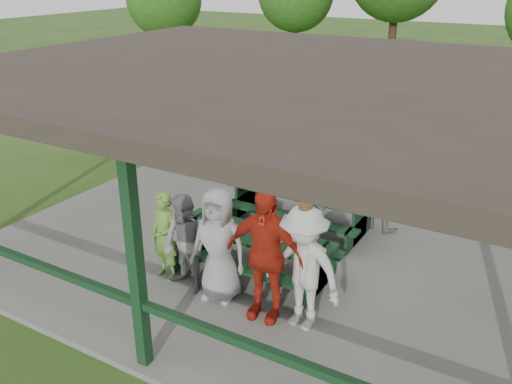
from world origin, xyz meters
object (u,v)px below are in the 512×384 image
Objects in this scene: picnic_table_near at (253,248)px; spectator_grey at (382,188)px; pickup_truck at (435,108)px; farm_trailer at (274,102)px; contestant_red at (265,255)px; contestant_grey_mid at (219,245)px; spectator_lblue at (314,176)px; contestant_green at (165,236)px; spectator_blue at (257,152)px; contestant_white_fedora at (303,268)px; contestant_grey_left at (185,244)px; picnic_table_far at (299,203)px.

spectator_grey is (1.25, 2.75, 0.34)m from picnic_table_near.
pickup_truck is (-0.72, 7.37, -0.13)m from spectator_grey.
spectator_grey is at bearing -171.94° from pickup_truck.
farm_trailer is (-5.70, 6.15, -0.28)m from spectator_grey.
pickup_truck is (-0.20, 11.04, -0.31)m from contestant_red.
contestant_grey_mid is 1.26× the size of spectator_lblue.
contestant_grey_mid reaches higher than picnic_table_near.
spectator_lblue is at bearing 86.56° from contestant_green.
spectator_blue reaches higher than spectator_lblue.
contestant_grey_mid is 0.90× the size of contestant_red.
spectator_blue is 7.22m from pickup_truck.
spectator_blue is at bearing -59.78° from farm_trailer.
farm_trailer is (-3.26, 9.70, -0.20)m from contestant_green.
contestant_red is at bearing -164.54° from contestant_white_fedora.
contestant_red is at bearing -51.89° from picnic_table_near.
farm_trailer is (-2.59, 5.59, -0.32)m from spectator_blue.
picnic_table_near is 9.95m from farm_trailer.
contestant_green is at bearing -172.18° from contestant_white_fedora.
picnic_table_near is at bearing 44.92° from contestant_green.
contestant_white_fedora reaches higher than farm_trailer.
contestant_grey_mid is (1.08, -0.05, 0.15)m from contestant_green.
contestant_grey_mid is (0.58, 0.07, 0.10)m from contestant_grey_left.
contestant_white_fedora is (1.97, 0.07, 0.13)m from contestant_grey_left.
contestant_grey_mid is 1.40m from contestant_white_fedora.
contestant_green is at bearing 178.25° from contestant_grey_left.
contestant_grey_left is 0.97× the size of spectator_grey.
spectator_blue is (-1.60, 0.39, 0.15)m from spectator_lblue.
picnic_table_far is at bearing 80.25° from contestant_green.
picnic_table_near is at bearing 65.72° from contestant_grey_left.
contestant_green reaches higher than pickup_truck.
spectator_grey is at bearing 99.80° from contestant_white_fedora.
farm_trailer is at bearing -43.84° from spectator_blue.
contestant_grey_mid is at bearing -96.70° from picnic_table_near.
picnic_table_far is at bearing 93.94° from picnic_table_near.
spectator_grey reaches higher than pickup_truck.
picnic_table_near is 1.45m from contestant_green.
spectator_lblue is at bearing -49.61° from farm_trailer.
spectator_grey reaches higher than contestant_grey_left.
contestant_white_fedora is at bearing 109.89° from spectator_grey.
picnic_table_near is 10.14m from pickup_truck.
contestant_red reaches higher than picnic_table_far.
contestant_red is 11.11m from farm_trailer.
spectator_blue reaches higher than contestant_green.
contestant_red reaches higher than contestant_green.
contestant_white_fedora reaches higher than spectator_blue.
contestant_grey_left is at bearing 176.24° from pickup_truck.
spectator_grey is (2.43, 3.55, 0.07)m from contestant_green.
picnic_table_near is 1.64× the size of spectator_grey.
picnic_table_far is 1.64× the size of spectator_blue.
contestant_red reaches higher than contestant_grey_left.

